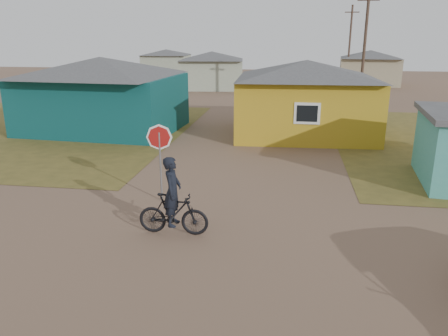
{
  "coord_description": "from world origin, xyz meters",
  "views": [
    {
      "loc": [
        1.64,
        -9.34,
        5.1
      ],
      "look_at": [
        -0.19,
        3.0,
        1.3
      ],
      "focal_mm": 35.0,
      "sensor_mm": 36.0,
      "label": 1
    }
  ],
  "objects": [
    {
      "name": "cyclist",
      "position": [
        -1.26,
        1.04,
        0.78
      ],
      "size": [
        1.89,
        0.68,
        2.13
      ],
      "color": "black",
      "rests_on": "ground"
    },
    {
      "name": "ground",
      "position": [
        0.0,
        0.0,
        0.0
      ],
      "size": [
        120.0,
        120.0,
        0.0
      ],
      "primitive_type": "plane",
      "color": "brown"
    },
    {
      "name": "utility_pole_far",
      "position": [
        7.5,
        38.0,
        4.14
      ],
      "size": [
        1.4,
        0.2,
        8.0
      ],
      "color": "#46342A",
      "rests_on": "ground"
    },
    {
      "name": "grass_nw",
      "position": [
        -14.0,
        13.0,
        0.01
      ],
      "size": [
        20.0,
        18.0,
        0.0
      ],
      "primitive_type": "cube",
      "color": "brown",
      "rests_on": "ground"
    },
    {
      "name": "house_beige_east",
      "position": [
        10.0,
        40.0,
        1.86
      ],
      "size": [
        6.95,
        6.05,
        3.6
      ],
      "color": "tan",
      "rests_on": "ground"
    },
    {
      "name": "utility_pole_near",
      "position": [
        6.5,
        22.0,
        4.14
      ],
      "size": [
        1.4,
        0.2,
        8.0
      ],
      "color": "#46342A",
      "rests_on": "ground"
    },
    {
      "name": "house_pale_north",
      "position": [
        -14.0,
        46.0,
        1.75
      ],
      "size": [
        6.28,
        5.81,
        3.4
      ],
      "color": "#99A28B",
      "rests_on": "ground"
    },
    {
      "name": "house_teal",
      "position": [
        -8.5,
        13.5,
        2.05
      ],
      "size": [
        8.93,
        7.08,
        4.0
      ],
      "color": "#0B3B3D",
      "rests_on": "ground"
    },
    {
      "name": "house_pale_west",
      "position": [
        -6.0,
        34.0,
        1.86
      ],
      "size": [
        7.04,
        6.15,
        3.6
      ],
      "color": "#99A28B",
      "rests_on": "ground"
    },
    {
      "name": "stop_sign",
      "position": [
        -2.27,
        3.38,
        1.83
      ],
      "size": [
        0.79,
        0.26,
        2.5
      ],
      "color": "gray",
      "rests_on": "ground"
    },
    {
      "name": "house_yellow",
      "position": [
        2.5,
        14.0,
        2.0
      ],
      "size": [
        7.72,
        6.76,
        3.9
      ],
      "color": "#B7911C",
      "rests_on": "ground"
    }
  ]
}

